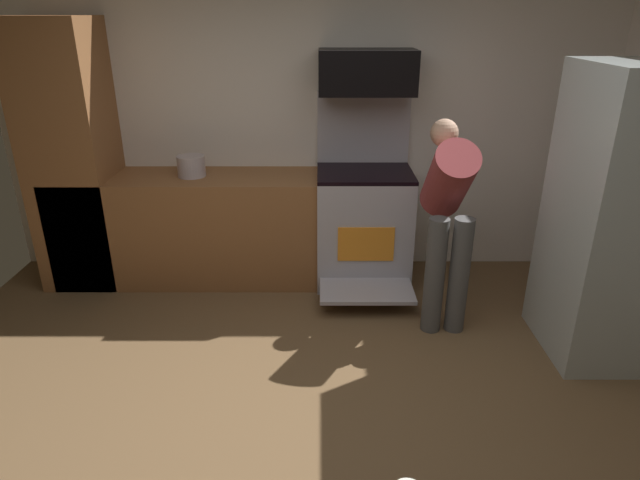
% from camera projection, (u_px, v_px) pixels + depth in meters
% --- Properties ---
extents(ground_plane, '(5.20, 4.80, 0.02)m').
position_uv_depth(ground_plane, '(309.00, 444.00, 2.90)').
color(ground_plane, brown).
extents(wall_back, '(5.20, 0.12, 2.60)m').
position_uv_depth(wall_back, '(314.00, 118.00, 4.55)').
color(wall_back, silver).
rests_on(wall_back, ground).
extents(lower_cabinet_run, '(2.40, 0.60, 0.90)m').
position_uv_depth(lower_cabinet_run, '(207.00, 228.00, 4.55)').
color(lower_cabinet_run, '#915D35').
rests_on(lower_cabinet_run, ground).
extents(cabinet_column, '(0.60, 0.60, 2.10)m').
position_uv_depth(cabinet_column, '(75.00, 158.00, 4.32)').
color(cabinet_column, '#915D35').
rests_on(cabinet_column, ground).
extents(oven_range, '(0.76, 1.03, 1.53)m').
position_uv_depth(oven_range, '(365.00, 222.00, 4.51)').
color(oven_range, '#B2B0BB').
rests_on(oven_range, ground).
extents(microwave, '(0.74, 0.38, 0.33)m').
position_uv_depth(microwave, '(369.00, 72.00, 4.14)').
color(microwave, black).
rests_on(microwave, oven_range).
extents(refrigerator, '(0.87, 0.80, 1.87)m').
position_uv_depth(refrigerator, '(637.00, 219.00, 3.38)').
color(refrigerator, '#B1BEBC').
rests_on(refrigerator, ground).
extents(person_cook, '(0.31, 0.67, 1.43)m').
position_uv_depth(person_cook, '(450.00, 210.00, 3.75)').
color(person_cook, '#515151').
rests_on(person_cook, ground).
extents(stock_pot, '(0.22, 0.22, 0.17)m').
position_uv_depth(stock_pot, '(193.00, 166.00, 4.35)').
color(stock_pot, '#BEB2BA').
rests_on(stock_pot, lower_cabinet_run).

